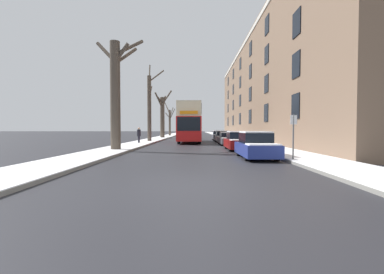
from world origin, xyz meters
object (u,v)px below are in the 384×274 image
oncoming_van (184,130)px  street_sign_post (293,135)px  bare_tree_left_2 (162,115)px  parked_car_2 (228,139)px  parked_car_3 (223,137)px  parked_car_1 (239,141)px  bare_tree_left_3 (170,120)px  parked_car_0 (256,146)px  parked_car_4 (219,136)px  pedestrian_left_sidewalk (139,135)px  bare_tree_left_0 (116,91)px  bare_tree_left_1 (150,106)px  double_decker_bus (190,121)px

oncoming_van → street_sign_post: 36.51m
bare_tree_left_2 → parked_car_2: bare_tree_left_2 is taller
parked_car_3 → parked_car_1: bearing=-90.0°
bare_tree_left_2 → bare_tree_left_3: (-0.09, 12.99, -0.50)m
bare_tree_left_3 → oncoming_van: bearing=-65.8°
parked_car_0 → parked_car_4: bearing=90.0°
oncoming_van → pedestrian_left_sidewalk: bearing=-100.2°
oncoming_van → bare_tree_left_0: bearing=-96.8°
bare_tree_left_0 → bare_tree_left_1: 12.45m
parked_car_3 → oncoming_van: bearing=107.8°
bare_tree_left_1 → parked_car_2: size_ratio=2.19×
bare_tree_left_2 → street_sign_post: bare_tree_left_2 is taller
parked_car_1 → oncoming_van: size_ratio=0.73×
double_decker_bus → parked_car_1: double_decker_bus is taller
bare_tree_left_3 → parked_car_3: bearing=-70.1°
parked_car_2 → parked_car_4: parked_car_4 is taller
double_decker_bus → parked_car_2: double_decker_bus is taller
oncoming_van → street_sign_post: bearing=-79.2°
parked_car_1 → oncoming_van: oncoming_van is taller
bare_tree_left_2 → parked_car_2: (8.90, -17.39, -3.33)m
bare_tree_left_2 → oncoming_van: bearing=55.8°
bare_tree_left_1 → parked_car_0: (8.83, -16.68, -3.70)m
bare_tree_left_3 → parked_car_3: size_ratio=1.90×
parked_car_0 → bare_tree_left_2: bearing=107.0°
bare_tree_left_2 → bare_tree_left_3: size_ratio=1.06×
bare_tree_left_3 → double_decker_bus: bearing=-79.0°
parked_car_0 → pedestrian_left_sidewalk: bearing=126.0°
bare_tree_left_3 → parked_car_3: 26.60m
bare_tree_left_2 → double_decker_bus: 13.77m
bare_tree_left_0 → bare_tree_left_3: bare_tree_left_0 is taller
parked_car_1 → parked_car_3: parked_car_1 is taller
bare_tree_left_0 → double_decker_bus: 13.18m
parked_car_1 → bare_tree_left_3: bearing=103.8°
bare_tree_left_1 → pedestrian_left_sidewalk: bearing=-96.5°
bare_tree_left_1 → pedestrian_left_sidewalk: size_ratio=5.50×
parked_car_4 → street_sign_post: 24.01m
double_decker_bus → parked_car_0: 16.86m
bare_tree_left_1 → parked_car_2: bare_tree_left_1 is taller
parked_car_2 → bare_tree_left_3: bearing=106.5°
double_decker_bus → oncoming_van: bearing=94.6°
oncoming_van → bare_tree_left_2: bearing=-124.2°
bare_tree_left_0 → street_sign_post: 12.34m
street_sign_post → pedestrian_left_sidewalk: bearing=126.4°
bare_tree_left_1 → parked_car_1: (8.83, -11.19, -3.72)m
bare_tree_left_1 → bare_tree_left_2: bare_tree_left_1 is taller
double_decker_bus → parked_car_2: bearing=-49.1°
parked_car_4 → pedestrian_left_sidewalk: (-9.28, -9.48, 0.35)m
double_decker_bus → parked_car_3: bearing=12.8°
parked_car_4 → street_sign_post: street_sign_post is taller
bare_tree_left_0 → bare_tree_left_2: (0.10, 24.83, -0.41)m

